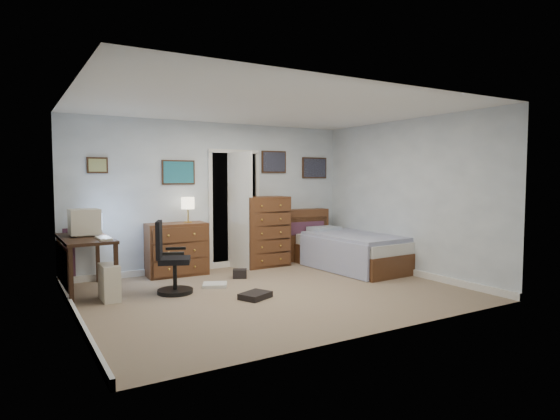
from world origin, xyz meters
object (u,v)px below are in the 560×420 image
object	(u,v)px
low_dresser	(177,249)
tall_dresser	(264,231)
computer_desk	(78,250)
bed	(351,251)
office_chair	(171,265)

from	to	relation	value
low_dresser	tall_dresser	bearing A→B (deg)	1.35
computer_desk	bed	distance (m)	4.31
computer_desk	tall_dresser	xyz separation A→B (m)	(3.10, 0.49, 0.03)
office_chair	low_dresser	world-z (taller)	office_chair
office_chair	low_dresser	distance (m)	1.21
low_dresser	bed	xyz separation A→B (m)	(2.75, -1.01, -0.11)
low_dresser	tall_dresser	xyz separation A→B (m)	(1.58, -0.02, 0.20)
low_dresser	office_chair	bearing A→B (deg)	-109.51
bed	low_dresser	bearing A→B (deg)	156.75
tall_dresser	bed	size ratio (longest dim) A/B	0.60
office_chair	tall_dresser	size ratio (longest dim) A/B	0.80
tall_dresser	office_chair	bearing A→B (deg)	-155.35
tall_dresser	bed	distance (m)	1.56
bed	office_chair	bearing A→B (deg)	178.94
office_chair	computer_desk	bearing A→B (deg)	172.50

